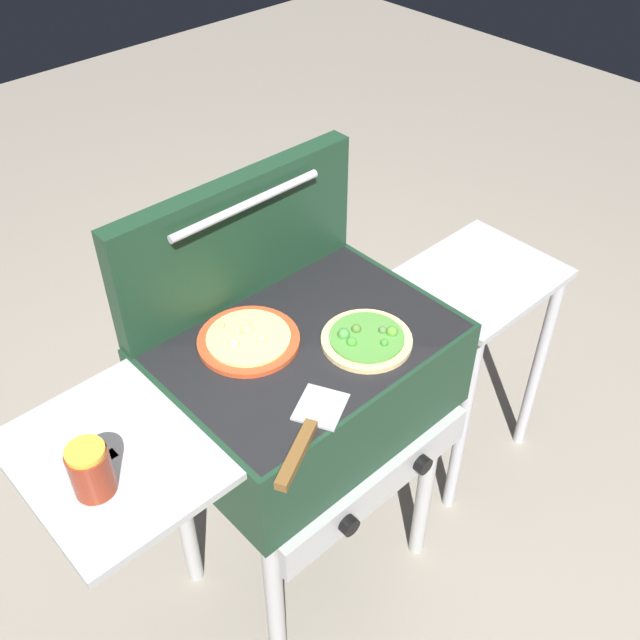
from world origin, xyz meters
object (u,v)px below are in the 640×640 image
(pizza_cheese, at_px, (248,339))
(sauce_jar, at_px, (91,470))
(prep_table, at_px, (470,330))
(spatula, at_px, (307,434))
(grill, at_px, (301,387))
(pizza_veggie, at_px, (366,339))

(pizza_cheese, distance_m, sauce_jar, 0.45)
(pizza_cheese, distance_m, prep_table, 0.85)
(spatula, distance_m, prep_table, 0.95)
(sauce_jar, bearing_deg, grill, 5.04)
(pizza_cheese, xyz_separation_m, spatula, (-0.08, -0.28, -0.00))
(pizza_veggie, bearing_deg, pizza_cheese, 137.40)
(grill, xyz_separation_m, prep_table, (0.67, 0.00, -0.23))
(pizza_cheese, xyz_separation_m, sauce_jar, (-0.44, -0.12, 0.04))
(prep_table, bearing_deg, pizza_cheese, 174.91)
(grill, relative_size, spatula, 3.73)
(pizza_veggie, xyz_separation_m, spatula, (-0.27, -0.11, -0.00))
(pizza_veggie, xyz_separation_m, sauce_jar, (-0.62, 0.06, 0.04))
(spatula, bearing_deg, pizza_cheese, 73.50)
(grill, bearing_deg, pizza_veggie, -44.38)
(pizza_veggie, relative_size, spatula, 0.77)
(sauce_jar, bearing_deg, spatula, -25.00)
(prep_table, bearing_deg, grill, -179.63)
(pizza_veggie, relative_size, pizza_cheese, 0.89)
(pizza_veggie, height_order, spatula, pizza_veggie)
(pizza_veggie, distance_m, prep_table, 0.70)
(pizza_cheese, height_order, sauce_jar, sauce_jar)
(pizza_veggie, xyz_separation_m, pizza_cheese, (-0.19, 0.17, -0.00))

